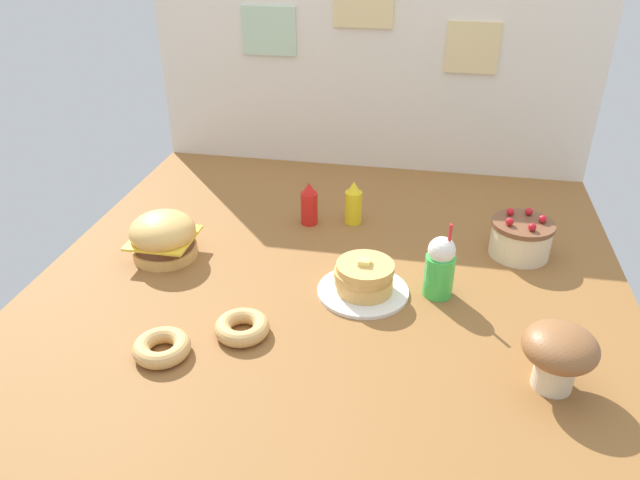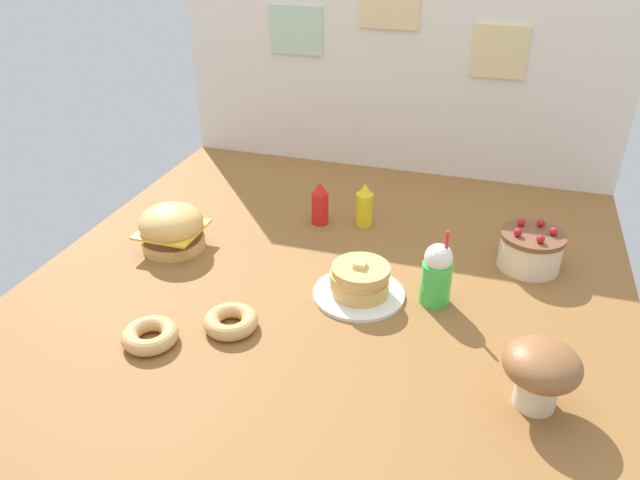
% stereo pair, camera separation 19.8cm
% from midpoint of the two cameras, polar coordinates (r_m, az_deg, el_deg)
% --- Properties ---
extents(ground_plane, '(1.93, 2.12, 0.02)m').
position_cam_midpoint_polar(ground_plane, '(1.97, -2.18, -4.94)').
color(ground_plane, brown).
extents(back_wall, '(1.93, 0.04, 0.95)m').
position_cam_midpoint_polar(back_wall, '(2.73, 2.66, 16.33)').
color(back_wall, silver).
rests_on(back_wall, ground_plane).
extents(burger, '(0.23, 0.23, 0.16)m').
position_cam_midpoint_polar(burger, '(2.19, -17.01, 0.25)').
color(burger, '#DBA859').
rests_on(burger, ground_plane).
extents(pancake_stack, '(0.29, 0.29, 0.13)m').
position_cam_midpoint_polar(pancake_stack, '(1.92, 1.18, -3.90)').
color(pancake_stack, white).
rests_on(pancake_stack, ground_plane).
extents(layer_cake, '(0.21, 0.21, 0.16)m').
position_cam_midpoint_polar(layer_cake, '(2.20, 15.91, 0.12)').
color(layer_cake, beige).
rests_on(layer_cake, ground_plane).
extents(ketchup_bottle, '(0.07, 0.07, 0.17)m').
position_cam_midpoint_polar(ketchup_bottle, '(2.32, -3.47, 3.28)').
color(ketchup_bottle, red).
rests_on(ketchup_bottle, ground_plane).
extents(mustard_bottle, '(0.07, 0.07, 0.17)m').
position_cam_midpoint_polar(mustard_bottle, '(2.32, 0.72, 3.36)').
color(mustard_bottle, yellow).
rests_on(mustard_bottle, ground_plane).
extents(cream_soda_cup, '(0.09, 0.09, 0.26)m').
position_cam_midpoint_polar(cream_soda_cup, '(1.90, 8.28, -2.61)').
color(cream_soda_cup, green).
rests_on(cream_soda_cup, ground_plane).
extents(donut_pink_glaze, '(0.16, 0.16, 0.05)m').
position_cam_midpoint_polar(donut_pink_glaze, '(1.77, -17.79, -9.65)').
color(donut_pink_glaze, tan).
rests_on(donut_pink_glaze, ground_plane).
extents(donut_chocolate, '(0.16, 0.16, 0.05)m').
position_cam_midpoint_polar(donut_chocolate, '(1.79, -10.51, -8.13)').
color(donut_chocolate, tan).
rests_on(donut_chocolate, ground_plane).
extents(mushroom_stool, '(0.19, 0.19, 0.18)m').
position_cam_midpoint_polar(mushroom_stool, '(1.62, 18.25, -10.07)').
color(mushroom_stool, beige).
rests_on(mushroom_stool, ground_plane).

